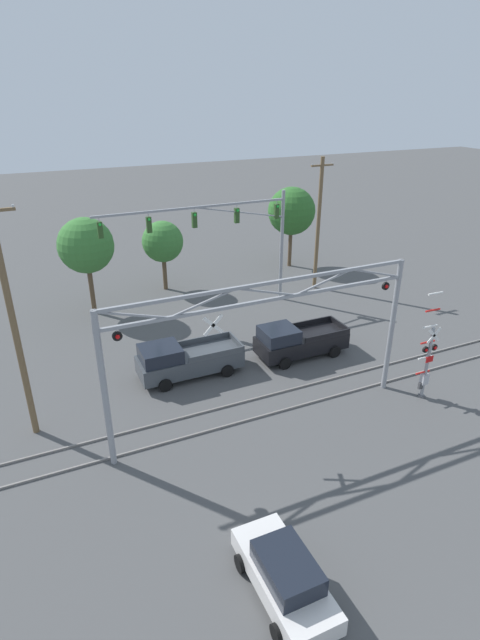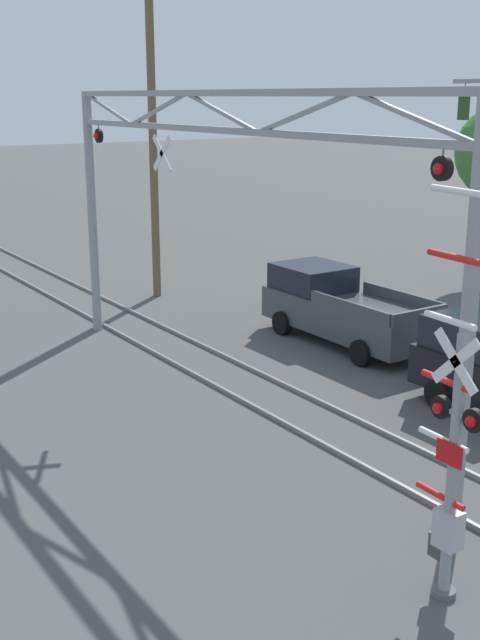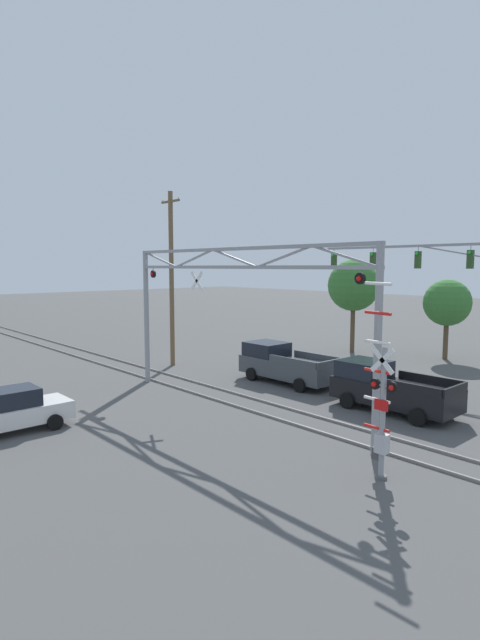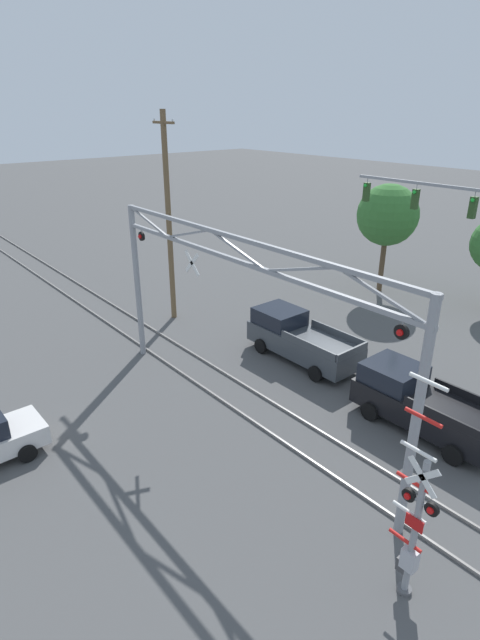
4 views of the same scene
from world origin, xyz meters
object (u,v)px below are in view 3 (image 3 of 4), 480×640
object	(u,v)px
traffic_signal_span	(463,275)
sedan_waiting	(10,411)
utility_pole_left	(172,277)
background_tree_beyond_span	(354,286)
pickup_truck_following	(389,388)
crossing_gantry	(234,300)
background_tree_far_right_verge	(447,303)
crossing_signal_mast	(381,411)
pickup_truck_lead	(284,364)

from	to	relation	value
traffic_signal_span	sedan_waiting	size ratio (longest dim) A/B	3.10
sedan_waiting	utility_pole_left	xyz separation A→B (m)	(-6.37, 11.64, 4.66)
traffic_signal_span	background_tree_beyond_span	world-z (taller)	traffic_signal_span
pickup_truck_following	utility_pole_left	bearing A→B (deg)	-175.01
crossing_gantry	background_tree_far_right_verge	world-z (taller)	crossing_gantry
pickup_truck_following	traffic_signal_span	bearing A→B (deg)	93.98
utility_pole_left	pickup_truck_following	bearing A→B (deg)	4.99
crossing_gantry	crossing_signal_mast	world-z (taller)	crossing_gantry
crossing_gantry	pickup_truck_following	size ratio (longest dim) A/B	2.70
traffic_signal_span	utility_pole_left	world-z (taller)	utility_pole_left
crossing_gantry	utility_pole_left	world-z (taller)	utility_pole_left
pickup_truck_lead	pickup_truck_following	size ratio (longest dim) A/B	1.05
pickup_truck_lead	crossing_gantry	bearing A→B (deg)	-69.30
background_tree_beyond_span	crossing_gantry	bearing A→B (deg)	-72.22
crossing_signal_mast	background_tree_far_right_verge	bearing A→B (deg)	110.74
crossing_gantry	background_tree_beyond_span	xyz separation A→B (m)	(-5.08, 15.84, 0.02)
pickup_truck_following	utility_pole_left	world-z (taller)	utility_pole_left
background_tree_beyond_span	pickup_truck_lead	bearing A→B (deg)	-73.75
utility_pole_left	background_tree_far_right_verge	bearing A→B (deg)	54.39
traffic_signal_span	pickup_truck_following	bearing A→B (deg)	-86.02
crossing_gantry	utility_pole_left	bearing A→B (deg)	160.09
sedan_waiting	pickup_truck_lead	bearing A→B (deg)	84.21
crossing_gantry	utility_pole_left	size ratio (longest dim) A/B	1.34
traffic_signal_span	pickup_truck_lead	bearing A→B (deg)	-129.18
crossing_gantry	pickup_truck_following	bearing A→B (deg)	46.29
sedan_waiting	pickup_truck_following	bearing A→B (deg)	58.32
pickup_truck_lead	utility_pole_left	size ratio (longest dim) A/B	0.52
pickup_truck_lead	pickup_truck_following	xyz separation A→B (m)	(6.59, -0.57, -0.00)
background_tree_beyond_span	pickup_truck_following	bearing A→B (deg)	-48.90
pickup_truck_lead	utility_pole_left	xyz separation A→B (m)	(-7.73, -1.82, 4.50)
pickup_truck_lead	utility_pole_left	bearing A→B (deg)	-166.75
traffic_signal_span	background_tree_far_right_verge	world-z (taller)	traffic_signal_span
background_tree_beyond_span	crossing_signal_mast	bearing A→B (deg)	-52.73
utility_pole_left	background_tree_beyond_span	bearing A→B (deg)	69.21
utility_pole_left	crossing_gantry	bearing A→B (deg)	-19.91
pickup_truck_lead	background_tree_beyond_span	distance (m)	11.57
background_tree_beyond_span	traffic_signal_span	bearing A→B (deg)	-18.73
utility_pole_left	background_tree_far_right_verge	world-z (taller)	utility_pole_left
background_tree_far_right_verge	crossing_signal_mast	bearing A→B (deg)	-69.26
crossing_gantry	sedan_waiting	world-z (taller)	crossing_gantry
utility_pole_left	background_tree_beyond_span	world-z (taller)	utility_pole_left
pickup_truck_lead	utility_pole_left	distance (m)	9.13
crossing_signal_mast	traffic_signal_span	xyz separation A→B (m)	(-4.11, 14.26, 3.69)
pickup_truck_lead	sedan_waiting	distance (m)	13.53
crossing_signal_mast	background_tree_beyond_span	world-z (taller)	background_tree_beyond_span
crossing_signal_mast	traffic_signal_span	distance (m)	15.29
pickup_truck_following	utility_pole_left	size ratio (longest dim) A/B	0.50
crossing_gantry	background_tree_beyond_span	size ratio (longest dim) A/B	2.15
crossing_signal_mast	utility_pole_left	xyz separation A→B (m)	(-17.87, 5.04, 3.47)
traffic_signal_span	utility_pole_left	bearing A→B (deg)	-146.17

